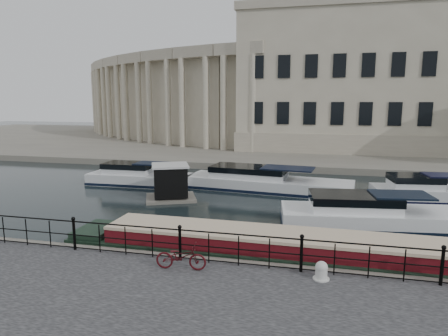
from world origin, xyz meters
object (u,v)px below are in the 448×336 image
Objects in this scene: narrowboat at (283,255)px; bicycle at (181,256)px; mooring_bollard at (321,271)px; harbour_hut at (170,184)px.

bicycle is at bearing -141.24° from narrowboat.
mooring_bollard is 13.38m from harbour_hut.
bicycle is 4.35m from mooring_bollard.
harbour_hut is at bearing 17.26° from bicycle.
mooring_bollard is at bearing -56.85° from narrowboat.
bicycle reaches higher than narrowboat.
mooring_bollard is at bearing -91.33° from bicycle.
bicycle is 3.89m from narrowboat.
harbour_hut is (-7.41, 8.10, 0.59)m from narrowboat.
harbour_hut is at bearing 133.22° from narrowboat.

